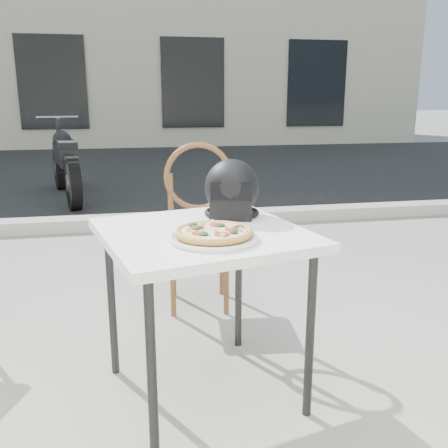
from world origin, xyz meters
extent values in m
plane|color=gray|center=(0.00, 0.00, 0.00)|extent=(80.00, 80.00, 0.00)
cube|color=black|center=(0.00, 7.00, 0.00)|extent=(30.00, 8.00, 0.00)
cube|color=#A4A299|center=(0.00, 3.00, 0.06)|extent=(30.00, 0.25, 0.12)
cube|color=beige|center=(0.00, 14.00, 3.50)|extent=(16.00, 6.00, 7.00)
cube|color=black|center=(-1.70, 10.98, 1.60)|extent=(1.60, 0.08, 2.20)
cube|color=black|center=(1.70, 10.98, 1.60)|extent=(1.60, 0.08, 2.20)
cube|color=black|center=(5.00, 10.98, 1.60)|extent=(1.60, 0.08, 2.20)
cube|color=white|center=(0.29, -0.03, 0.74)|extent=(0.97, 0.97, 0.04)
cylinder|color=black|center=(0.05, -0.43, 0.36)|extent=(0.04, 0.04, 0.72)
cylinder|color=black|center=(0.69, -0.27, 0.36)|extent=(0.04, 0.04, 0.72)
cylinder|color=black|center=(-0.11, 0.22, 0.36)|extent=(0.04, 0.04, 0.72)
cylinder|color=black|center=(0.54, 0.37, 0.36)|extent=(0.04, 0.04, 0.72)
cylinder|color=white|center=(0.31, -0.19, 0.77)|extent=(0.38, 0.38, 0.01)
torus|color=white|center=(0.31, -0.19, 0.77)|extent=(0.40, 0.40, 0.02)
cylinder|color=tan|center=(0.31, -0.19, 0.79)|extent=(0.36, 0.36, 0.01)
torus|color=tan|center=(0.31, -0.19, 0.80)|extent=(0.37, 0.37, 0.02)
cylinder|color=red|center=(0.31, -0.19, 0.80)|extent=(0.32, 0.32, 0.00)
cylinder|color=beige|center=(0.31, -0.19, 0.80)|extent=(0.31, 0.31, 0.00)
cylinder|color=red|center=(0.39, -0.19, 0.80)|extent=(0.07, 0.07, 0.00)
cylinder|color=red|center=(0.34, -0.12, 0.80)|extent=(0.07, 0.07, 0.00)
cylinder|color=red|center=(0.25, -0.15, 0.80)|extent=(0.07, 0.07, 0.00)
cylinder|color=red|center=(0.25, -0.23, 0.80)|extent=(0.07, 0.07, 0.00)
cylinder|color=red|center=(0.33, -0.26, 0.80)|extent=(0.07, 0.07, 0.00)
ellipsoid|color=#153B15|center=(0.35, -0.14, 0.81)|extent=(0.05, 0.04, 0.01)
ellipsoid|color=#153B15|center=(0.25, -0.16, 0.81)|extent=(0.05, 0.05, 0.01)
ellipsoid|color=#153B15|center=(0.38, -0.24, 0.81)|extent=(0.04, 0.05, 0.01)
ellipsoid|color=#153B15|center=(0.26, -0.25, 0.81)|extent=(0.05, 0.05, 0.01)
ellipsoid|color=#153B15|center=(0.41, -0.17, 0.81)|extent=(0.05, 0.04, 0.01)
ellipsoid|color=#153B15|center=(0.24, -0.10, 0.81)|extent=(0.05, 0.05, 0.01)
cylinder|color=beige|center=(0.31, -0.22, 0.81)|extent=(0.02, 0.03, 0.02)
cylinder|color=beige|center=(0.28, -0.10, 0.81)|extent=(0.03, 0.03, 0.02)
cylinder|color=beige|center=(0.38, -0.20, 0.81)|extent=(0.03, 0.02, 0.02)
cylinder|color=beige|center=(0.32, -0.09, 0.81)|extent=(0.02, 0.03, 0.02)
cylinder|color=beige|center=(0.33, -0.28, 0.81)|extent=(0.03, 0.03, 0.02)
cylinder|color=beige|center=(0.22, -0.18, 0.81)|extent=(0.03, 0.02, 0.02)
cylinder|color=beige|center=(0.41, -0.23, 0.81)|extent=(0.02, 0.02, 0.02)
cylinder|color=beige|center=(0.26, -0.23, 0.81)|extent=(0.03, 0.03, 0.02)
ellipsoid|color=black|center=(0.47, 0.21, 0.89)|extent=(0.31, 0.32, 0.26)
cube|color=black|center=(0.45, 0.13, 0.81)|extent=(0.20, 0.14, 0.10)
torus|color=black|center=(0.47, 0.21, 0.78)|extent=(0.31, 0.31, 0.02)
cube|color=black|center=(0.44, 0.10, 0.90)|extent=(0.18, 0.08, 0.08)
cube|color=brown|center=(0.41, 0.94, 0.45)|extent=(0.44, 0.44, 0.04)
cylinder|color=brown|center=(0.58, 1.09, 0.22)|extent=(0.04, 0.04, 0.44)
cylinder|color=brown|center=(0.26, 1.12, 0.22)|extent=(0.04, 0.04, 0.44)
cylinder|color=brown|center=(0.55, 0.77, 0.22)|extent=(0.04, 0.04, 0.44)
cylinder|color=brown|center=(0.23, 0.80, 0.22)|extent=(0.04, 0.04, 0.44)
cylinder|color=brown|center=(0.55, 0.76, 0.66)|extent=(0.04, 0.04, 0.42)
cylinder|color=brown|center=(0.23, 0.79, 0.66)|extent=(0.04, 0.04, 0.42)
torus|color=brown|center=(0.39, 0.77, 0.86)|extent=(0.40, 0.07, 0.39)
cylinder|color=black|center=(-0.95, 5.35, 0.31)|extent=(0.26, 0.64, 0.62)
cylinder|color=slate|center=(-0.95, 5.35, 0.31)|extent=(0.19, 0.23, 0.21)
cylinder|color=black|center=(-0.64, 3.93, 0.31)|extent=(0.26, 0.64, 0.62)
cylinder|color=slate|center=(-0.64, 3.93, 0.31)|extent=(0.19, 0.23, 0.21)
cube|color=black|center=(-0.80, 4.64, 0.57)|extent=(0.42, 1.11, 0.23)
ellipsoid|color=black|center=(-0.83, 4.79, 0.75)|extent=(0.32, 0.47, 0.23)
cube|color=black|center=(-0.73, 4.33, 0.73)|extent=(0.32, 0.55, 0.08)
cylinder|color=slate|center=(-0.94, 5.27, 0.64)|extent=(0.12, 0.34, 0.74)
cylinder|color=slate|center=(-0.91, 5.15, 1.02)|extent=(0.53, 0.15, 0.03)
cube|color=black|center=(-0.64, 3.95, 0.60)|extent=(0.19, 0.25, 0.05)
camera|label=1|loc=(0.00, -2.01, 1.30)|focal=40.00mm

